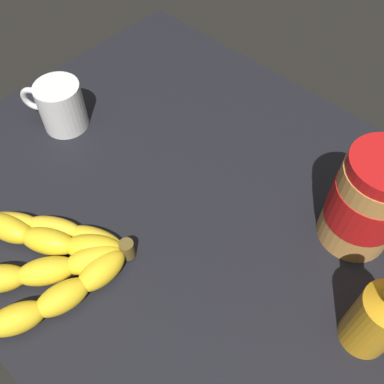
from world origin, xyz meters
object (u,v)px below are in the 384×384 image
object	(u,v)px
banana_bunch	(53,259)
peanut_butter_jar	(368,202)
coffee_mug	(60,106)
honey_bottle	(380,316)

from	to	relation	value
banana_bunch	peanut_butter_jar	xyz separation A→B (cm)	(-26.73, -31.94, 5.99)
peanut_butter_jar	coffee_mug	xyz separation A→B (cm)	(47.56, 14.35, -3.61)
peanut_butter_jar	coffee_mug	distance (cm)	49.80
banana_bunch	coffee_mug	size ratio (longest dim) A/B	2.07
banana_bunch	peanut_butter_jar	size ratio (longest dim) A/B	1.37
peanut_butter_jar	honey_bottle	xyz separation A→B (cm)	(-8.73, 12.03, -1.21)
peanut_butter_jar	honey_bottle	size ratio (longest dim) A/B	1.07
banana_bunch	honey_bottle	world-z (taller)	honey_bottle
coffee_mug	banana_bunch	bearing A→B (deg)	139.81
honey_bottle	coffee_mug	bearing A→B (deg)	2.36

